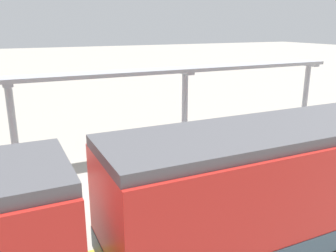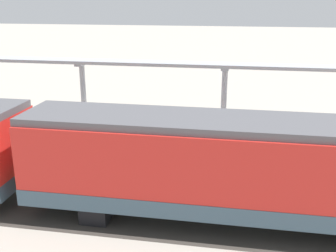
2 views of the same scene
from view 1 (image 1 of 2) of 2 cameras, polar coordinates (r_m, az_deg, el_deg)
name	(u,v)px [view 1 (image 1 of 2)]	position (r m, az deg, el deg)	size (l,w,h in m)	color
ground_plane	(137,188)	(13.15, -4.95, -9.98)	(176.00, 176.00, 0.00)	#A49D91
tactile_edge_strip	(176,233)	(10.59, 1.35, -16.85)	(0.46, 28.61, 0.01)	gold
canopy_pillar_nearest	(305,97)	(20.96, 21.30, 4.34)	(1.10, 0.44, 3.75)	slate
canopy_pillar_second	(185,111)	(16.42, 2.72, 2.44)	(1.10, 0.44, 3.75)	slate
canopy_pillar_third	(13,130)	(14.61, -23.71, -0.65)	(1.10, 0.44, 3.75)	slate
canopy_beam	(111,74)	(14.79, -9.18, 8.35)	(1.20, 22.75, 0.16)	#A8AAB2
bench_near_end	(262,138)	(17.88, 15.02, -1.81)	(1.51, 0.49, 0.86)	maroon
bench_far_end	(114,160)	(14.65, -8.69, -5.41)	(1.52, 0.52, 0.86)	#32579F
trash_bin	(334,124)	(21.65, 25.31, 0.24)	(0.48, 0.48, 0.87)	#1F3231
platform_info_sign	(253,137)	(14.92, 13.52, -1.68)	(0.56, 0.10, 2.20)	#4C4C51
passenger_waiting_near_edge	(125,194)	(10.36, -6.91, -10.80)	(0.34, 0.55, 1.76)	#436F3D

